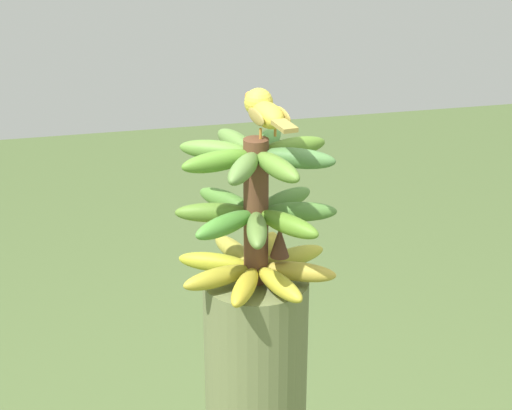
{
  "coord_description": "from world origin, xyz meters",
  "views": [
    {
      "loc": [
        0.33,
        1.43,
        1.74
      ],
      "look_at": [
        0.0,
        0.0,
        1.13
      ],
      "focal_mm": 61.55,
      "sensor_mm": 36.0,
      "label": 1
    }
  ],
  "objects": [
    {
      "name": "perched_bird",
      "position": [
        -0.02,
        -0.02,
        1.3
      ],
      "size": [
        0.07,
        0.2,
        0.08
      ],
      "color": "#C68933",
      "rests_on": "banana_bunch"
    },
    {
      "name": "banana_bunch",
      "position": [
        -0.0,
        0.0,
        1.11
      ],
      "size": [
        0.3,
        0.3,
        0.28
      ],
      "color": "brown",
      "rests_on": "banana_tree"
    }
  ]
}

